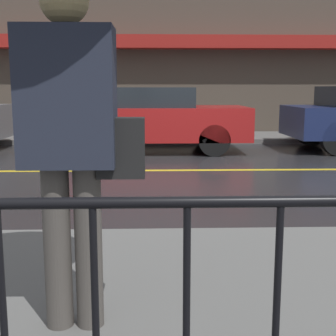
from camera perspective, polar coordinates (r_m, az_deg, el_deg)
name	(u,v)px	position (r m, az deg, el deg)	size (l,w,h in m)	color
ground_plane	(185,170)	(7.81, 2.07, -0.29)	(80.00, 80.00, 0.00)	#262628
sidewalk_near	(243,310)	(2.93, 9.18, -16.69)	(28.00, 2.90, 0.12)	#60605E
sidewalk_far	(173,138)	(12.46, 0.60, 3.74)	(28.00, 2.10, 0.12)	#60605E
lane_marking	(185,170)	(7.81, 2.07, -0.26)	(25.20, 0.12, 0.01)	gold
building_storefront	(171,28)	(13.67, 0.40, 16.75)	(28.00, 0.85, 6.11)	#4C4238
railing_foreground	(321,302)	(1.62, 18.20, -15.31)	(12.00, 0.04, 0.92)	black
car_red	(149,118)	(10.16, -2.38, 6.10)	(4.15, 1.85, 1.37)	maroon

